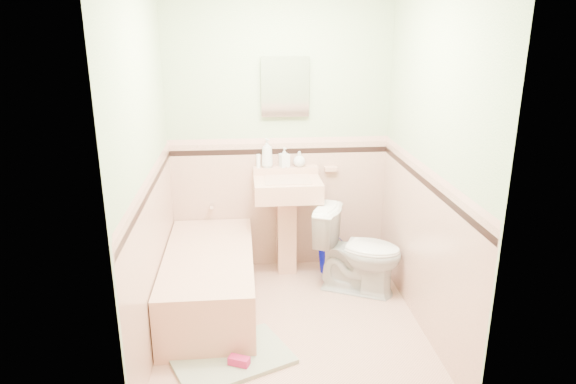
{
  "coord_description": "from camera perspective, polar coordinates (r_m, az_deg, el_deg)",
  "views": [
    {
      "loc": [
        -0.35,
        -3.49,
        2.21
      ],
      "look_at": [
        0.0,
        0.25,
        1.0
      ],
      "focal_mm": 32.32,
      "sensor_mm": 36.0,
      "label": 1
    }
  ],
  "objects": [
    {
      "name": "tub_faucet",
      "position": [
        4.82,
        -8.37,
        -1.49
      ],
      "size": [
        0.04,
        0.12,
        0.04
      ],
      "primitive_type": "cylinder",
      "rotation": [
        1.57,
        0.0,
        0.0
      ],
      "color": "silver",
      "rests_on": "wall_back"
    },
    {
      "name": "accent_right",
      "position": [
        3.89,
        14.91,
        0.96
      ],
      "size": [
        0.0,
        2.2,
        2.2
      ],
      "primitive_type": "plane",
      "rotation": [
        1.57,
        0.0,
        -1.57
      ],
      "color": "black",
      "rests_on": "ground"
    },
    {
      "name": "bath_mat",
      "position": [
        3.78,
        -6.25,
        -17.71
      ],
      "size": [
        0.93,
        0.79,
        0.03
      ],
      "primitive_type": "cube",
      "rotation": [
        0.0,
        0.0,
        0.42
      ],
      "color": "gray",
      "rests_on": "floor"
    },
    {
      "name": "soap_bottle_right",
      "position": [
        4.7,
        1.25,
        3.66
      ],
      "size": [
        0.13,
        0.13,
        0.14
      ],
      "primitive_type": "imported",
      "rotation": [
        0.0,
        0.0,
        0.18
      ],
      "color": "#B2B2B2",
      "rests_on": "sink"
    },
    {
      "name": "shoe",
      "position": [
        3.68,
        -5.41,
        -18.01
      ],
      "size": [
        0.16,
        0.12,
        0.06
      ],
      "primitive_type": "cube",
      "rotation": [
        0.0,
        0.0,
        -0.42
      ],
      "color": "#BF1E59",
      "rests_on": "bath_mat"
    },
    {
      "name": "wall_front",
      "position": [
        2.6,
        2.75,
        -3.87
      ],
      "size": [
        2.5,
        0.0,
        2.5
      ],
      "primitive_type": "plane",
      "rotation": [
        -1.57,
        0.0,
        0.0
      ],
      "color": "#F6E8C8",
      "rests_on": "ground"
    },
    {
      "name": "tube",
      "position": [
        4.68,
        -3.28,
        3.43
      ],
      "size": [
        0.04,
        0.04,
        0.12
      ],
      "primitive_type": "cylinder",
      "rotation": [
        0.0,
        0.0,
        -0.27
      ],
      "color": "white",
      "rests_on": "sink"
    },
    {
      "name": "soap_bottle_left",
      "position": [
        4.66,
        -2.31,
        4.3
      ],
      "size": [
        0.13,
        0.13,
        0.26
      ],
      "primitive_type": "imported",
      "rotation": [
        0.0,
        0.0,
        0.35
      ],
      "color": "#B2B2B2",
      "rests_on": "sink"
    },
    {
      "name": "wainscot_left",
      "position": [
        3.9,
        -14.39,
        -7.15
      ],
      "size": [
        0.0,
        2.2,
        2.2
      ],
      "primitive_type": "plane",
      "rotation": [
        1.57,
        0.0,
        1.57
      ],
      "color": "#DEAD95",
      "rests_on": "ground"
    },
    {
      "name": "bathtub",
      "position": [
        4.31,
        -8.58,
        -9.75
      ],
      "size": [
        0.7,
        1.5,
        0.45
      ],
      "primitive_type": "cube",
      "color": "tan",
      "rests_on": "floor"
    },
    {
      "name": "sink_faucet",
      "position": [
        4.68,
        -0.24,
        2.25
      ],
      "size": [
        0.02,
        0.02,
        0.1
      ],
      "primitive_type": "cylinder",
      "color": "silver",
      "rests_on": "sink"
    },
    {
      "name": "bucket",
      "position": [
        4.91,
        4.73,
        -7.41
      ],
      "size": [
        0.31,
        0.31,
        0.24
      ],
      "primitive_type": null,
      "rotation": [
        0.0,
        0.0,
        0.37
      ],
      "color": "#0005AE",
      "rests_on": "floor"
    },
    {
      "name": "wainscot_back",
      "position": [
        4.86,
        -0.91,
        -1.46
      ],
      "size": [
        2.0,
        0.0,
        2.0
      ],
      "primitive_type": "plane",
      "rotation": [
        1.57,
        0.0,
        0.0
      ],
      "color": "#DEAD95",
      "rests_on": "ground"
    },
    {
      "name": "cap_right",
      "position": [
        3.86,
        15.03,
        2.38
      ],
      "size": [
        0.0,
        2.2,
        2.2
      ],
      "primitive_type": "plane",
      "rotation": [
        1.57,
        0.0,
        -1.57
      ],
      "color": "#DCA693",
      "rests_on": "ground"
    },
    {
      "name": "wall_left",
      "position": [
        3.68,
        -15.35,
        2.07
      ],
      "size": [
        0.0,
        2.5,
        2.5
      ],
      "primitive_type": "plane",
      "rotation": [
        1.57,
        0.0,
        1.57
      ],
      "color": "#F6E8C8",
      "rests_on": "ground"
    },
    {
      "name": "sink",
      "position": [
        4.7,
        -0.08,
        -3.95
      ],
      "size": [
        0.59,
        0.48,
        0.92
      ],
      "primitive_type": null,
      "color": "tan",
      "rests_on": "floor"
    },
    {
      "name": "cap_front",
      "position": [
        2.63,
        2.68,
        -4.34
      ],
      "size": [
        2.0,
        0.0,
        2.0
      ],
      "primitive_type": "plane",
      "rotation": [
        -1.57,
        0.0,
        0.0
      ],
      "color": "#DCA693",
      "rests_on": "ground"
    },
    {
      "name": "soap_dish",
      "position": [
        4.79,
        4.72,
        2.56
      ],
      "size": [
        0.11,
        0.06,
        0.04
      ],
      "primitive_type": "cube",
      "color": "tan",
      "rests_on": "wall_back"
    },
    {
      "name": "toilet",
      "position": [
        4.5,
        7.76,
        -6.42
      ],
      "size": [
        0.84,
        0.68,
        0.74
      ],
      "primitive_type": "imported",
      "rotation": [
        0.0,
        0.0,
        1.13
      ],
      "color": "white",
      "rests_on": "floor"
    },
    {
      "name": "soap_bottle_mid",
      "position": [
        4.69,
        -0.4,
        3.85
      ],
      "size": [
        0.1,
        0.1,
        0.18
      ],
      "primitive_type": "imported",
      "rotation": [
        0.0,
        0.0,
        0.32
      ],
      "color": "#B2B2B2",
      "rests_on": "sink"
    },
    {
      "name": "accent_left",
      "position": [
        3.71,
        -14.91,
        0.15
      ],
      "size": [
        0.0,
        2.2,
        2.2
      ],
      "primitive_type": "plane",
      "rotation": [
        1.57,
        0.0,
        1.57
      ],
      "color": "black",
      "rests_on": "ground"
    },
    {
      "name": "wall_right",
      "position": [
        3.86,
        15.32,
        2.81
      ],
      "size": [
        0.0,
        2.5,
        2.5
      ],
      "primitive_type": "plane",
      "rotation": [
        1.57,
        0.0,
        -1.57
      ],
      "color": "#F6E8C8",
      "rests_on": "ground"
    },
    {
      "name": "cap_left",
      "position": [
        3.68,
        -15.03,
        1.63
      ],
      "size": [
        0.0,
        2.2,
        2.2
      ],
      "primitive_type": "plane",
      "rotation": [
        1.57,
        0.0,
        1.57
      ],
      "color": "#DCA693",
      "rests_on": "ground"
    },
    {
      "name": "cap_back",
      "position": [
        4.69,
        -0.94,
        5.68
      ],
      "size": [
        2.0,
        0.0,
        2.0
      ],
      "primitive_type": "plane",
      "rotation": [
        1.57,
        0.0,
        0.0
      ],
      "color": "#DCA693",
      "rests_on": "ground"
    },
    {
      "name": "medicine_cabinet",
      "position": [
        4.6,
        -0.33,
        11.51
      ],
      "size": [
        0.36,
        0.04,
        0.45
      ],
      "primitive_type": "cube",
      "color": "white",
      "rests_on": "wall_back"
    },
    {
      "name": "accent_front",
      "position": [
        2.67,
        2.65,
        -6.33
      ],
      "size": [
        2.0,
        0.0,
        2.0
      ],
      "primitive_type": "plane",
      "rotation": [
        -1.57,
        0.0,
        0.0
      ],
      "color": "black",
      "rests_on": "ground"
    },
    {
      "name": "wainscot_right",
      "position": [
        4.07,
        14.41,
        -6.06
      ],
      "size": [
        0.0,
        2.2,
        2.2
      ],
      "primitive_type": "plane",
      "rotation": [
        1.57,
        0.0,
        -1.57
      ],
      "color": "#DEAD95",
      "rests_on": "ground"
    },
    {
      "name": "floor",
      "position": [
        4.15,
        0.33,
        -14.36
      ],
      "size": [
        2.2,
        2.2,
        0.0
      ],
      "primitive_type": "plane",
      "color": "#DCA890",
      "rests_on": "ground"
    },
    {
      "name": "accent_back",
      "position": [
        4.71,
        -0.93,
        4.49
      ],
      "size": [
        2.0,
        0.0,
        2.0
      ],
      "primitive_type": "plane",
      "rotation": [
        1.57,
        0.0,
        0.0
      ],
      "color": "black",
      "rests_on": "ground"
    },
    {
      "name": "wall_back",
      "position": [
        4.7,
        -0.96,
        6.08
      ],
      "size": [
        2.5,
        0.0,
        2.5
      ],
      "primitive_type": "plane",
      "rotation": [
        1.57,
        0.0,
        0.0
      ],
      "color": "#F6E8C8",
      "rests_on": "ground"
    },
    {
      "name": "wainscot_front",
      "position": [
        2.91,
        2.52,
        -15.74
      ],
      "size": [
        2.0,
        0.0,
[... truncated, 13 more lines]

